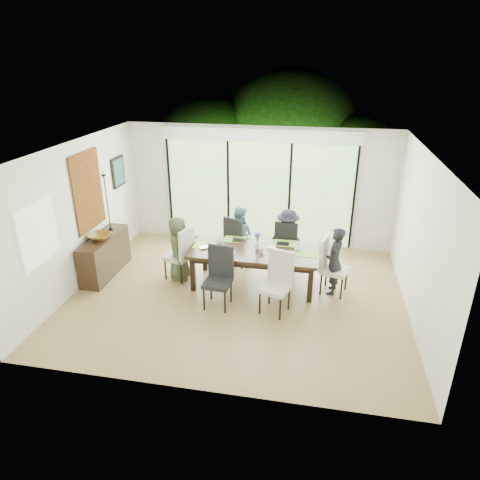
% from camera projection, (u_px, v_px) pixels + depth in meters
% --- Properties ---
extents(floor, '(6.00, 5.00, 0.01)m').
position_uv_depth(floor, '(237.00, 295.00, 7.92)').
color(floor, brown).
rests_on(floor, ground).
extents(ceiling, '(6.00, 5.00, 0.01)m').
position_uv_depth(ceiling, '(237.00, 149.00, 6.84)').
color(ceiling, white).
rests_on(ceiling, wall_back).
extents(wall_back, '(6.00, 0.02, 2.70)m').
position_uv_depth(wall_back, '(259.00, 186.00, 9.64)').
color(wall_back, silver).
rests_on(wall_back, floor).
extents(wall_front, '(6.00, 0.02, 2.70)m').
position_uv_depth(wall_front, '(196.00, 304.00, 5.12)').
color(wall_front, white).
rests_on(wall_front, floor).
extents(wall_left, '(0.02, 5.00, 2.70)m').
position_uv_depth(wall_left, '(78.00, 216.00, 7.90)').
color(wall_left, white).
rests_on(wall_left, floor).
extents(wall_right, '(0.02, 5.00, 2.70)m').
position_uv_depth(wall_right, '(421.00, 240.00, 6.86)').
color(wall_right, beige).
rests_on(wall_right, floor).
extents(glass_doors, '(4.20, 0.02, 2.30)m').
position_uv_depth(glass_doors, '(259.00, 193.00, 9.66)').
color(glass_doors, '#598C3F').
rests_on(glass_doors, wall_back).
extents(blinds_header, '(4.40, 0.06, 0.28)m').
position_uv_depth(blinds_header, '(260.00, 135.00, 9.13)').
color(blinds_header, white).
rests_on(blinds_header, wall_back).
extents(mullion_a, '(0.05, 0.04, 2.30)m').
position_uv_depth(mullion_a, '(170.00, 188.00, 10.02)').
color(mullion_a, black).
rests_on(mullion_a, wall_back).
extents(mullion_b, '(0.05, 0.04, 2.30)m').
position_uv_depth(mullion_b, '(228.00, 192.00, 9.77)').
color(mullion_b, black).
rests_on(mullion_b, wall_back).
extents(mullion_c, '(0.05, 0.04, 2.30)m').
position_uv_depth(mullion_c, '(289.00, 195.00, 9.53)').
color(mullion_c, black).
rests_on(mullion_c, wall_back).
extents(mullion_d, '(0.05, 0.04, 2.30)m').
position_uv_depth(mullion_d, '(354.00, 199.00, 9.29)').
color(mullion_d, black).
rests_on(mullion_d, wall_back).
extents(side_window, '(0.02, 0.90, 1.00)m').
position_uv_depth(side_window, '(38.00, 233.00, 6.75)').
color(side_window, '#8CAD7F').
rests_on(side_window, wall_left).
extents(deck, '(6.00, 1.80, 0.10)m').
position_uv_depth(deck, '(263.00, 229.00, 11.00)').
color(deck, brown).
rests_on(deck, ground).
extents(rail_top, '(6.00, 0.08, 0.06)m').
position_uv_depth(rail_top, '(268.00, 198.00, 11.48)').
color(rail_top, '#533823').
rests_on(rail_top, deck).
extents(foliage_left, '(3.20, 3.20, 3.20)m').
position_uv_depth(foliage_left, '(211.00, 154.00, 12.33)').
color(foliage_left, '#14380F').
rests_on(foliage_left, ground).
extents(foliage_mid, '(4.00, 4.00, 4.00)m').
position_uv_depth(foliage_mid, '(290.00, 140.00, 12.35)').
color(foliage_mid, '#14380F').
rests_on(foliage_mid, ground).
extents(foliage_right, '(2.80, 2.80, 2.80)m').
position_uv_depth(foliage_right, '(353.00, 168.00, 11.53)').
color(foliage_right, '#14380F').
rests_on(foliage_right, ground).
extents(foliage_far, '(3.60, 3.60, 3.60)m').
position_uv_depth(foliage_far, '(259.00, 141.00, 13.22)').
color(foliage_far, '#14380F').
rests_on(foliage_far, ground).
extents(table_top, '(2.38, 1.09, 0.06)m').
position_uv_depth(table_top, '(254.00, 251.00, 7.99)').
color(table_top, black).
rests_on(table_top, floor).
extents(table_apron, '(2.18, 0.89, 0.10)m').
position_uv_depth(table_apron, '(254.00, 255.00, 8.02)').
color(table_apron, black).
rests_on(table_apron, floor).
extents(table_leg_fl, '(0.09, 0.09, 0.68)m').
position_uv_depth(table_leg_fl, '(193.00, 274.00, 7.94)').
color(table_leg_fl, black).
rests_on(table_leg_fl, floor).
extents(table_leg_fr, '(0.09, 0.09, 0.68)m').
position_uv_depth(table_leg_fr, '(310.00, 285.00, 7.56)').
color(table_leg_fr, black).
rests_on(table_leg_fr, floor).
extents(table_leg_bl, '(0.09, 0.09, 0.68)m').
position_uv_depth(table_leg_bl, '(205.00, 255.00, 8.71)').
color(table_leg_bl, black).
rests_on(table_leg_bl, floor).
extents(table_leg_br, '(0.09, 0.09, 0.68)m').
position_uv_depth(table_leg_br, '(312.00, 264.00, 8.33)').
color(table_leg_br, black).
rests_on(table_leg_br, floor).
extents(chair_left_end, '(0.57, 0.57, 1.09)m').
position_uv_depth(chair_left_end, '(178.00, 253.00, 8.31)').
color(chair_left_end, beige).
rests_on(chair_left_end, floor).
extents(chair_right_end, '(0.56, 0.56, 1.09)m').
position_uv_depth(chair_right_end, '(335.00, 266.00, 7.79)').
color(chair_right_end, white).
rests_on(chair_right_end, floor).
extents(chair_far_left, '(0.60, 0.60, 1.09)m').
position_uv_depth(chair_far_left, '(239.00, 240.00, 8.90)').
color(chair_far_left, black).
rests_on(chair_far_left, floor).
extents(chair_far_right, '(0.50, 0.50, 1.09)m').
position_uv_depth(chair_far_right, '(287.00, 243.00, 8.72)').
color(chair_far_right, black).
rests_on(chair_far_right, floor).
extents(chair_near_left, '(0.49, 0.49, 1.09)m').
position_uv_depth(chair_near_left, '(217.00, 279.00, 7.36)').
color(chair_near_left, black).
rests_on(chair_near_left, floor).
extents(chair_near_right, '(0.57, 0.57, 1.09)m').
position_uv_depth(chair_near_right, '(275.00, 284.00, 7.18)').
color(chair_near_right, silver).
rests_on(chair_near_right, floor).
extents(person_left_end, '(0.44, 0.63, 1.28)m').
position_uv_depth(person_left_end, '(179.00, 248.00, 8.27)').
color(person_left_end, '#3D4830').
rests_on(person_left_end, floor).
extents(person_right_end, '(0.44, 0.63, 1.28)m').
position_uv_depth(person_right_end, '(335.00, 261.00, 7.76)').
color(person_right_end, black).
rests_on(person_right_end, floor).
extents(person_far_left, '(0.67, 0.50, 1.28)m').
position_uv_depth(person_far_left, '(239.00, 236.00, 8.84)').
color(person_far_left, '#7295A5').
rests_on(person_far_left, floor).
extents(person_far_right, '(0.67, 0.51, 1.28)m').
position_uv_depth(person_far_right, '(287.00, 239.00, 8.67)').
color(person_far_right, black).
rests_on(person_far_right, floor).
extents(placemat_left, '(0.44, 0.32, 0.01)m').
position_uv_depth(placemat_left, '(205.00, 245.00, 8.14)').
color(placemat_left, '#8CC446').
rests_on(placemat_left, table_top).
extents(placemat_right, '(0.44, 0.32, 0.01)m').
position_uv_depth(placemat_right, '(305.00, 254.00, 7.81)').
color(placemat_right, '#7AA73B').
rests_on(placemat_right, table_top).
extents(placemat_far_l, '(0.44, 0.32, 0.01)m').
position_uv_depth(placemat_far_l, '(235.00, 239.00, 8.41)').
color(placemat_far_l, '#76A83C').
rests_on(placemat_far_l, table_top).
extents(placemat_far_r, '(0.44, 0.32, 0.01)m').
position_uv_depth(placemat_far_r, '(286.00, 243.00, 8.24)').
color(placemat_far_r, '#97BD43').
rests_on(placemat_far_r, table_top).
extents(placemat_paper, '(0.44, 0.32, 0.01)m').
position_uv_depth(placemat_paper, '(222.00, 254.00, 7.80)').
color(placemat_paper, white).
rests_on(placemat_paper, table_top).
extents(tablet_far_l, '(0.26, 0.18, 0.01)m').
position_uv_depth(tablet_far_l, '(239.00, 240.00, 8.35)').
color(tablet_far_l, black).
rests_on(tablet_far_l, table_top).
extents(tablet_far_r, '(0.24, 0.17, 0.01)m').
position_uv_depth(tablet_far_r, '(283.00, 244.00, 8.20)').
color(tablet_far_r, black).
rests_on(tablet_far_r, table_top).
extents(papers, '(0.30, 0.22, 0.00)m').
position_uv_depth(papers, '(292.00, 254.00, 7.81)').
color(papers, white).
rests_on(papers, table_top).
extents(platter_base, '(0.26, 0.26, 0.02)m').
position_uv_depth(platter_base, '(222.00, 253.00, 7.79)').
color(platter_base, white).
rests_on(platter_base, table_top).
extents(platter_snacks, '(0.20, 0.20, 0.01)m').
position_uv_depth(platter_snacks, '(222.00, 252.00, 7.79)').
color(platter_snacks, '#C97017').
rests_on(platter_snacks, table_top).
extents(vase, '(0.08, 0.08, 0.12)m').
position_uv_depth(vase, '(257.00, 246.00, 7.99)').
color(vase, silver).
rests_on(vase, table_top).
extents(hyacinth_stems, '(0.04, 0.04, 0.16)m').
position_uv_depth(hyacinth_stems, '(257.00, 240.00, 7.94)').
color(hyacinth_stems, '#337226').
rests_on(hyacinth_stems, table_top).
extents(hyacinth_blooms, '(0.11, 0.11, 0.11)m').
position_uv_depth(hyacinth_blooms, '(257.00, 235.00, 7.90)').
color(hyacinth_blooms, '#4851B4').
rests_on(hyacinth_blooms, table_top).
extents(laptop, '(0.39, 0.37, 0.03)m').
position_uv_depth(laptop, '(209.00, 248.00, 8.03)').
color(laptop, silver).
rests_on(laptop, table_top).
extents(cup_a, '(0.16, 0.16, 0.10)m').
position_uv_depth(cup_a, '(220.00, 241.00, 8.21)').
color(cup_a, white).
rests_on(cup_a, table_top).
extents(cup_b, '(0.13, 0.13, 0.09)m').
position_uv_depth(cup_b, '(261.00, 250.00, 7.84)').
color(cup_b, white).
rests_on(cup_b, table_top).
extents(cup_c, '(0.12, 0.12, 0.10)m').
position_uv_depth(cup_c, '(298.00, 248.00, 7.91)').
color(cup_c, white).
rests_on(cup_c, table_top).
extents(book, '(0.24, 0.27, 0.02)m').
position_uv_depth(book, '(268.00, 249.00, 7.97)').
color(book, white).
rests_on(book, table_top).
extents(sideboard, '(0.41, 1.44, 0.81)m').
position_uv_depth(sideboard, '(105.00, 255.00, 8.53)').
color(sideboard, black).
rests_on(sideboard, floor).
extents(bowl, '(0.43, 0.43, 0.10)m').
position_uv_depth(bowl, '(100.00, 236.00, 8.25)').
color(bowl, brown).
rests_on(bowl, sideboard).
extents(candlestick_base, '(0.09, 0.09, 0.04)m').
position_uv_depth(candlestick_base, '(111.00, 229.00, 8.67)').
color(candlestick_base, black).
rests_on(candlestick_base, sideboard).
extents(candlestick_shaft, '(0.02, 0.02, 1.13)m').
position_uv_depth(candlestick_shaft, '(107.00, 203.00, 8.44)').
color(candlestick_shaft, black).
rests_on(candlestick_shaft, sideboard).
extents(candlestick_pan, '(0.09, 0.09, 0.03)m').
position_uv_depth(candlestick_pan, '(103.00, 175.00, 8.22)').
color(candlestick_pan, black).
rests_on(candlestick_pan, sideboard).
extents(candle, '(0.03, 0.03, 0.09)m').
position_uv_depth(candle, '(103.00, 172.00, 8.20)').
color(candle, silver).
rests_on(candle, sideboard).
extents(tapestry, '(0.02, 1.00, 1.50)m').
position_uv_depth(tapestry, '(88.00, 191.00, 8.11)').
color(tapestry, '#994A16').
rests_on(tapestry, wall_left).
extents(art_frame, '(0.03, 0.55, 0.65)m').
position_uv_depth(art_frame, '(118.00, 172.00, 9.26)').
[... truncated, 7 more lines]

